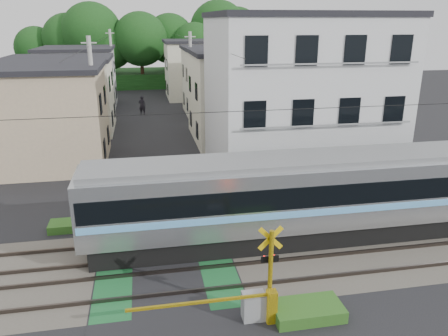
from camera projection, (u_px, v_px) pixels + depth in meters
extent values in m
plane|color=black|center=(166.00, 266.00, 16.57)|extent=(120.00, 120.00, 0.00)
cube|color=#47423A|center=(166.00, 266.00, 16.57)|extent=(120.00, 6.00, 0.00)
cube|color=black|center=(166.00, 266.00, 16.57)|extent=(5.20, 120.00, 0.00)
cube|color=#145126|center=(115.00, 271.00, 16.24)|extent=(1.30, 6.00, 0.00)
cube|color=#145126|center=(215.00, 261.00, 16.90)|extent=(1.30, 6.00, 0.00)
cube|color=#3F3833|center=(169.00, 294.00, 14.78)|extent=(120.00, 0.08, 0.14)
cube|color=#3F3833|center=(167.00, 271.00, 16.08)|extent=(120.00, 0.08, 0.14)
cube|color=#3F3833|center=(165.00, 258.00, 17.01)|extent=(120.00, 0.08, 0.14)
cube|color=#3F3833|center=(163.00, 241.00, 18.32)|extent=(120.00, 0.08, 0.14)
cube|color=black|center=(297.00, 229.00, 18.53)|extent=(16.93, 2.33, 0.88)
cube|color=black|center=(150.00, 245.00, 17.50)|extent=(2.35, 2.16, 0.59)
cube|color=black|center=(427.00, 220.00, 19.66)|extent=(2.35, 2.16, 0.59)
cube|color=#B6BBC0|center=(299.00, 192.00, 17.98)|extent=(17.64, 2.74, 2.55)
cube|color=black|center=(300.00, 185.00, 17.89)|extent=(17.36, 2.78, 0.87)
cube|color=#5EABED|center=(299.00, 199.00, 18.10)|extent=(17.46, 2.77, 0.27)
cube|color=slate|center=(301.00, 159.00, 17.54)|extent=(17.29, 2.25, 0.24)
cube|color=black|center=(77.00, 198.00, 16.32)|extent=(0.10, 2.36, 1.53)
cylinder|color=yellow|center=(270.00, 275.00, 13.27)|extent=(0.14, 0.14, 3.00)
cube|color=yellow|center=(271.00, 238.00, 12.97)|extent=(0.77, 0.05, 0.77)
cube|color=yellow|center=(271.00, 238.00, 12.97)|extent=(0.77, 0.05, 0.77)
cube|color=black|center=(270.00, 259.00, 13.20)|extent=(0.55, 0.05, 0.20)
sphere|color=#FF0C07|center=(264.00, 258.00, 13.23)|extent=(0.16, 0.16, 0.16)
sphere|color=#FF0C07|center=(274.00, 257.00, 13.28)|extent=(0.16, 0.16, 0.16)
cube|color=gray|center=(254.00, 306.00, 13.51)|extent=(0.70, 0.50, 0.90)
cube|color=yellow|center=(271.00, 306.00, 13.34)|extent=(0.30, 0.30, 1.10)
cube|color=yellow|center=(198.00, 302.00, 12.80)|extent=(4.20, 0.08, 0.08)
cylinder|color=yellow|center=(90.00, 199.00, 18.91)|extent=(0.14, 0.14, 3.00)
cube|color=yellow|center=(87.00, 174.00, 18.44)|extent=(0.77, 0.05, 0.77)
cube|color=yellow|center=(87.00, 174.00, 18.44)|extent=(0.77, 0.05, 0.77)
cube|color=black|center=(89.00, 189.00, 18.66)|extent=(0.55, 0.05, 0.20)
sphere|color=#FF0C07|center=(84.00, 190.00, 18.58)|extent=(0.16, 0.16, 0.16)
sphere|color=#FF0C07|center=(92.00, 189.00, 18.63)|extent=(0.16, 0.16, 0.16)
cube|color=gray|center=(104.00, 220.00, 19.34)|extent=(0.70, 0.50, 0.90)
cube|color=yellow|center=(93.00, 217.00, 19.45)|extent=(0.30, 0.30, 1.10)
cube|color=yellow|center=(143.00, 204.00, 19.70)|extent=(4.20, 0.08, 0.08)
cube|color=silver|center=(299.00, 99.00, 25.46)|extent=(10.00, 8.00, 9.00)
cube|color=black|center=(304.00, 15.00, 23.97)|extent=(10.20, 8.16, 0.30)
cube|color=black|center=(254.00, 174.00, 22.02)|extent=(1.10, 0.06, 1.40)
cube|color=black|center=(300.00, 171.00, 22.45)|extent=(1.10, 0.06, 1.40)
cube|color=black|center=(344.00, 168.00, 22.88)|extent=(1.10, 0.06, 1.40)
cube|color=black|center=(387.00, 165.00, 23.31)|extent=(1.10, 0.06, 1.40)
cube|color=gray|center=(323.00, 182.00, 22.66)|extent=(9.00, 0.06, 0.08)
cube|color=black|center=(255.00, 115.00, 21.06)|extent=(1.10, 0.06, 1.40)
cube|color=black|center=(303.00, 113.00, 21.49)|extent=(1.10, 0.06, 1.40)
cube|color=black|center=(349.00, 112.00, 21.92)|extent=(1.10, 0.06, 1.40)
cube|color=black|center=(394.00, 110.00, 22.35)|extent=(1.10, 0.06, 1.40)
cube|color=gray|center=(328.00, 125.00, 21.70)|extent=(9.00, 0.06, 0.08)
cube|color=black|center=(256.00, 51.00, 20.10)|extent=(1.10, 0.06, 1.40)
cube|color=black|center=(307.00, 51.00, 20.53)|extent=(1.10, 0.06, 1.40)
cube|color=black|center=(355.00, 50.00, 20.96)|extent=(1.10, 0.06, 1.40)
cube|color=black|center=(402.00, 49.00, 21.39)|extent=(1.10, 0.06, 1.40)
cube|color=gray|center=(333.00, 64.00, 20.73)|extent=(9.00, 0.06, 0.08)
cube|color=tan|center=(47.00, 118.00, 27.50)|extent=(7.00, 7.00, 6.00)
cube|color=black|center=(40.00, 67.00, 26.49)|extent=(7.35, 7.35, 0.30)
cube|color=black|center=(105.00, 149.00, 27.03)|extent=(0.06, 1.00, 1.20)
cube|color=black|center=(108.00, 135.00, 30.29)|extent=(0.06, 1.00, 1.20)
cube|color=black|center=(101.00, 104.00, 26.13)|extent=(0.06, 1.00, 1.20)
cube|color=black|center=(105.00, 95.00, 29.39)|extent=(0.06, 1.00, 1.20)
cube|color=beige|center=(239.00, 97.00, 33.47)|extent=(7.00, 8.00, 6.50)
cube|color=black|center=(239.00, 52.00, 32.38)|extent=(7.35, 8.40, 0.30)
cube|color=black|center=(197.00, 130.00, 31.62)|extent=(0.06, 1.00, 1.20)
cube|color=black|center=(191.00, 119.00, 35.34)|extent=(0.06, 1.00, 1.20)
cube|color=black|center=(196.00, 91.00, 30.72)|extent=(0.06, 1.00, 1.20)
cube|color=black|center=(190.00, 84.00, 34.44)|extent=(0.06, 1.00, 1.20)
cube|color=beige|center=(62.00, 97.00, 35.82)|extent=(8.00, 7.00, 5.80)
cube|color=black|center=(57.00, 59.00, 34.84)|extent=(8.40, 7.35, 0.30)
cube|color=black|center=(113.00, 118.00, 35.41)|extent=(0.06, 1.00, 1.20)
cube|color=black|center=(115.00, 110.00, 38.67)|extent=(0.06, 1.00, 1.20)
cube|color=black|center=(110.00, 84.00, 34.51)|extent=(0.06, 1.00, 1.20)
cube|color=black|center=(112.00, 78.00, 37.77)|extent=(0.06, 1.00, 1.20)
cube|color=beige|center=(221.00, 82.00, 42.90)|extent=(7.00, 7.00, 6.20)
cube|color=black|center=(221.00, 48.00, 41.85)|extent=(7.35, 7.35, 0.30)
cube|color=black|center=(187.00, 105.00, 41.23)|extent=(0.06, 1.00, 1.20)
cube|color=black|center=(184.00, 98.00, 44.49)|extent=(0.06, 1.00, 1.20)
cube|color=black|center=(187.00, 75.00, 40.33)|extent=(0.06, 1.00, 1.20)
cube|color=black|center=(183.00, 70.00, 43.59)|extent=(0.06, 1.00, 1.20)
cube|color=#9B9DA0|center=(79.00, 80.00, 45.13)|extent=(7.00, 8.00, 6.00)
cube|color=black|center=(76.00, 48.00, 44.12)|extent=(7.35, 8.40, 0.30)
cube|color=black|center=(115.00, 98.00, 44.43)|extent=(0.06, 1.00, 1.20)
cube|color=black|center=(116.00, 92.00, 48.15)|extent=(0.06, 1.00, 1.20)
cube|color=black|center=(112.00, 71.00, 43.53)|extent=(0.06, 1.00, 1.20)
cube|color=black|center=(114.00, 67.00, 47.26)|extent=(0.06, 1.00, 1.20)
cube|color=beige|center=(200.00, 70.00, 52.05)|extent=(8.00, 7.00, 6.40)
cube|color=black|center=(200.00, 41.00, 50.97)|extent=(8.40, 7.35, 0.30)
cube|color=black|center=(168.00, 89.00, 50.32)|extent=(0.06, 1.00, 1.20)
cube|color=black|center=(166.00, 85.00, 53.58)|extent=(0.06, 1.00, 1.20)
cube|color=black|center=(167.00, 65.00, 49.43)|extent=(0.06, 1.00, 1.20)
cube|color=black|center=(165.00, 62.00, 52.68)|extent=(0.06, 1.00, 1.20)
cube|color=#174115|center=(144.00, 78.00, 62.78)|extent=(40.00, 10.00, 2.00)
cylinder|color=#332114|center=(40.00, 72.00, 60.45)|extent=(0.50, 0.50, 4.08)
sphere|color=#174115|center=(36.00, 48.00, 59.40)|extent=(5.72, 5.72, 5.72)
cylinder|color=#332114|center=(72.00, 69.00, 59.94)|extent=(0.50, 0.50, 4.93)
sphere|color=#174115|center=(69.00, 39.00, 58.67)|extent=(6.90, 6.90, 6.90)
cylinder|color=#332114|center=(95.00, 68.00, 58.87)|extent=(0.50, 0.50, 5.61)
sphere|color=#174115|center=(92.00, 33.00, 57.43)|extent=(7.85, 7.85, 7.85)
cylinder|color=#332114|center=(113.00, 72.00, 59.15)|extent=(0.50, 0.50, 4.33)
sphere|color=#174115|center=(110.00, 46.00, 58.04)|extent=(6.07, 6.07, 6.07)
cylinder|color=#332114|center=(142.00, 70.00, 58.68)|extent=(0.50, 0.50, 5.01)
sphere|color=#174115|center=(140.00, 39.00, 57.39)|extent=(7.02, 7.02, 7.02)
cylinder|color=#332114|center=(171.00, 67.00, 62.56)|extent=(0.50, 0.50, 4.93)
sphere|color=#174115|center=(170.00, 39.00, 61.29)|extent=(6.90, 6.90, 6.90)
cylinder|color=#332114|center=(195.00, 71.00, 60.37)|extent=(0.50, 0.50, 4.34)
sphere|color=#174115|center=(195.00, 45.00, 59.25)|extent=(6.07, 6.07, 6.07)
cylinder|color=#332114|center=(219.00, 63.00, 63.42)|extent=(0.50, 0.50, 5.83)
sphere|color=#174115|center=(218.00, 30.00, 61.92)|extent=(8.16, 8.16, 8.16)
cylinder|color=#332114|center=(236.00, 64.00, 65.44)|extent=(0.50, 0.50, 5.40)
sphere|color=#174115|center=(236.00, 34.00, 64.06)|extent=(7.55, 7.55, 7.55)
cube|color=black|center=(313.00, 109.00, 16.94)|extent=(60.00, 0.02, 0.02)
cylinder|color=#A5A5A0|center=(95.00, 104.00, 26.79)|extent=(0.26, 0.26, 8.00)
cube|color=#A5A5A0|center=(89.00, 43.00, 25.63)|extent=(0.90, 0.08, 0.08)
cylinder|color=#A5A5A0|center=(191.00, 82.00, 36.39)|extent=(0.26, 0.26, 8.00)
cube|color=#A5A5A0|center=(190.00, 37.00, 35.24)|extent=(0.90, 0.08, 0.08)
cylinder|color=#A5A5A0|center=(113.00, 68.00, 46.33)|extent=(0.26, 0.26, 8.00)
cube|color=#A5A5A0|center=(110.00, 33.00, 45.18)|extent=(0.90, 0.08, 0.08)
cube|color=black|center=(102.00, 39.00, 35.47)|extent=(0.02, 42.00, 0.02)
cube|color=black|center=(188.00, 39.00, 36.70)|extent=(0.02, 42.00, 0.02)
imported|color=black|center=(142.00, 105.00, 42.87)|extent=(0.78, 0.61, 1.87)
cube|color=#2D5E1E|center=(307.00, 311.00, 13.71)|extent=(2.20, 1.20, 0.40)
cube|color=#2D5E1E|center=(70.00, 225.00, 19.44)|extent=(1.80, 1.00, 0.36)
cube|color=#2D5E1E|center=(261.00, 217.00, 20.31)|extent=(1.50, 0.90, 0.30)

